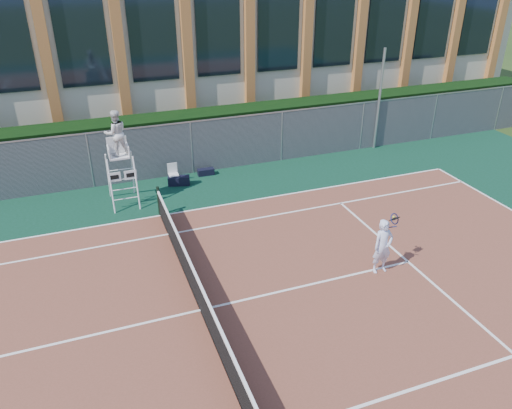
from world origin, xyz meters
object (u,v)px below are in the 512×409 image
object	(u,v)px
steel_pole	(379,100)
umpire_chair	(116,136)
plastic_chair	(173,172)
tennis_player	(383,246)

from	to	relation	value
steel_pole	umpire_chair	bearing A→B (deg)	-171.99
umpire_chair	plastic_chair	world-z (taller)	umpire_chair
steel_pole	umpire_chair	xyz separation A→B (m)	(-11.74, -1.65, 0.29)
umpire_chair	steel_pole	bearing A→B (deg)	8.01
steel_pole	plastic_chair	size ratio (longest dim) A/B	5.57
plastic_chair	tennis_player	world-z (taller)	tennis_player
tennis_player	steel_pole	bearing A→B (deg)	58.60
umpire_chair	tennis_player	xyz separation A→B (m)	(6.38, -7.14, -1.72)
steel_pole	tennis_player	bearing A→B (deg)	-121.40
steel_pole	plastic_chair	xyz separation A→B (m)	(-9.69, -0.64, -1.80)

